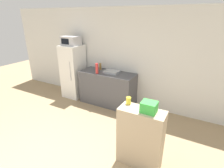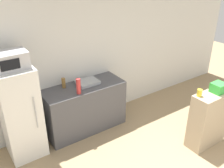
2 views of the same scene
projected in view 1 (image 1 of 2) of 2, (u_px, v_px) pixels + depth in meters
The scene contains 10 objects.
wall_back at pixel (124, 58), 4.74m from camera, with size 8.00×0.06×2.60m, color silver.
refrigerator at pixel (73, 72), 5.31m from camera, with size 0.58×0.62×1.58m.
microwave at pixel (71, 41), 4.97m from camera, with size 0.49×0.37×0.26m.
counter at pixel (108, 88), 4.92m from camera, with size 1.55×0.61×0.93m, color #4C4C51.
sink_basin at pixel (112, 72), 4.72m from camera, with size 0.40×0.32×0.06m, color #9EA3A8.
bottle_tall at pixel (97, 68), 4.62m from camera, with size 0.08×0.08×0.28m, color red.
bottle_short at pixel (100, 66), 4.98m from camera, with size 0.07×0.07×0.19m, color olive.
shelf_cabinet at pixel (140, 138), 2.86m from camera, with size 0.73×0.33×1.03m, color tan.
basket at pixel (149, 107), 2.60m from camera, with size 0.23×0.20×0.16m, color green.
jar at pixel (129, 101), 2.84m from camera, with size 0.08×0.08×0.12m, color yellow.
Camera 1 is at (1.95, -1.08, 2.38)m, focal length 28.00 mm.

